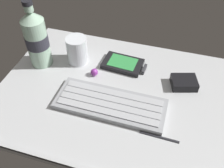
# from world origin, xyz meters

# --- Properties ---
(ground_plane) EXTENTS (0.64, 0.48, 0.03)m
(ground_plane) POSITION_xyz_m (0.00, -0.00, -0.01)
(ground_plane) COLOR #B7BABC
(keyboard) EXTENTS (0.29, 0.11, 0.02)m
(keyboard) POSITION_xyz_m (0.01, -0.05, 0.01)
(keyboard) COLOR #93969B
(keyboard) RESTS_ON ground_plane
(handheld_device) EXTENTS (0.13, 0.08, 0.02)m
(handheld_device) POSITION_xyz_m (0.01, 0.11, 0.01)
(handheld_device) COLOR black
(handheld_device) RESTS_ON ground_plane
(juice_cup) EXTENTS (0.06, 0.06, 0.09)m
(juice_cup) POSITION_xyz_m (-0.14, 0.10, 0.04)
(juice_cup) COLOR silver
(juice_cup) RESTS_ON ground_plane
(water_bottle) EXTENTS (0.07, 0.07, 0.21)m
(water_bottle) POSITION_xyz_m (-0.25, 0.06, 0.09)
(water_bottle) COLOR #9EC1A8
(water_bottle) RESTS_ON ground_plane
(charger_block) EXTENTS (0.08, 0.07, 0.02)m
(charger_block) POSITION_xyz_m (0.19, 0.08, 0.01)
(charger_block) COLOR black
(charger_block) RESTS_ON ground_plane
(trackball_mouse) EXTENTS (0.02, 0.02, 0.02)m
(trackball_mouse) POSITION_xyz_m (-0.07, 0.05, 0.01)
(trackball_mouse) COLOR purple
(trackball_mouse) RESTS_ON ground_plane
(stylus_pen) EXTENTS (0.10, 0.01, 0.01)m
(stylus_pen) POSITION_xyz_m (0.15, -0.11, 0.00)
(stylus_pen) COLOR #26262B
(stylus_pen) RESTS_ON ground_plane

